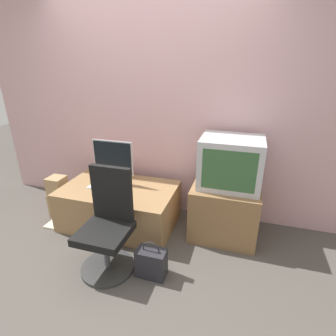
% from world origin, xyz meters
% --- Properties ---
extents(ground_plane, '(12.00, 12.00, 0.00)m').
position_xyz_m(ground_plane, '(0.00, 0.00, 0.00)').
color(ground_plane, '#4C4742').
extents(wall_back, '(4.40, 0.05, 2.60)m').
position_xyz_m(wall_back, '(0.00, 1.32, 1.30)').
color(wall_back, '#CC9EA3').
rests_on(wall_back, ground_plane).
extents(desk, '(1.28, 0.78, 0.47)m').
position_xyz_m(desk, '(-0.25, 0.79, 0.23)').
color(desk, '#937047').
rests_on(desk, ground_plane).
extents(side_stand, '(0.69, 0.60, 0.59)m').
position_xyz_m(side_stand, '(0.93, 0.95, 0.29)').
color(side_stand, olive).
rests_on(side_stand, ground_plane).
extents(main_monitor, '(0.49, 0.19, 0.51)m').
position_xyz_m(main_monitor, '(-0.36, 0.92, 0.73)').
color(main_monitor, silver).
rests_on(main_monitor, desk).
extents(keyboard, '(0.37, 0.13, 0.01)m').
position_xyz_m(keyboard, '(-0.39, 0.73, 0.47)').
color(keyboard, white).
rests_on(keyboard, desk).
extents(mouse, '(0.06, 0.04, 0.03)m').
position_xyz_m(mouse, '(-0.16, 0.72, 0.48)').
color(mouse, silver).
rests_on(mouse, desk).
extents(crt_tv, '(0.62, 0.50, 0.51)m').
position_xyz_m(crt_tv, '(0.95, 0.98, 0.84)').
color(crt_tv, '#B7B7BC').
rests_on(crt_tv, side_stand).
extents(office_chair, '(0.49, 0.49, 0.95)m').
position_xyz_m(office_chair, '(-0.03, 0.14, 0.40)').
color(office_chair, '#333333').
rests_on(office_chair, ground_plane).
extents(cardboard_box_lower, '(0.21, 0.21, 0.30)m').
position_xyz_m(cardboard_box_lower, '(-1.05, 0.74, 0.15)').
color(cardboard_box_lower, '#A3845B').
rests_on(cardboard_box_lower, ground_plane).
extents(cardboard_box_upper, '(0.19, 0.19, 0.21)m').
position_xyz_m(cardboard_box_upper, '(-1.05, 0.74, 0.40)').
color(cardboard_box_upper, '#A3845B').
rests_on(cardboard_box_upper, cardboard_box_lower).
extents(handbag, '(0.26, 0.15, 0.36)m').
position_xyz_m(handbag, '(0.39, 0.12, 0.14)').
color(handbag, '#232328').
rests_on(handbag, ground_plane).
extents(book, '(0.23, 0.15, 0.02)m').
position_xyz_m(book, '(-0.95, 0.50, 0.01)').
color(book, beige).
rests_on(book, ground_plane).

